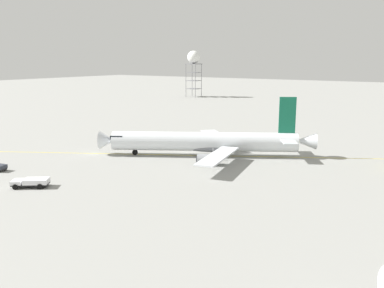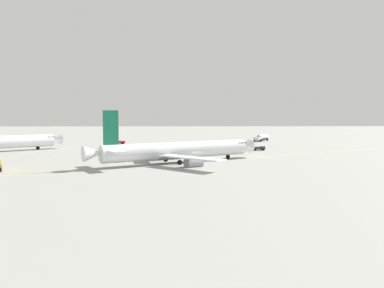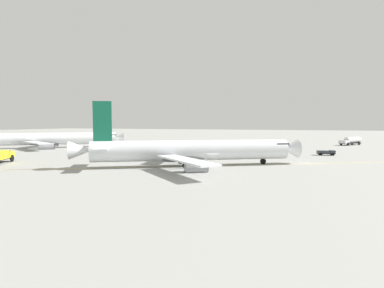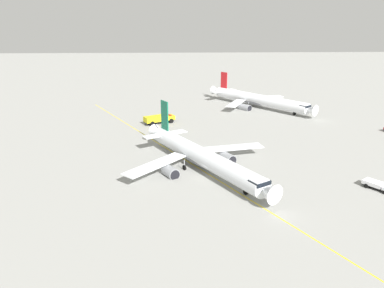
{
  "view_description": "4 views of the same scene",
  "coord_description": "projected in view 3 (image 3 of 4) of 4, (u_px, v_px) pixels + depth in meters",
  "views": [
    {
      "loc": [
        -67.33,
        -45.72,
        18.86
      ],
      "look_at": [
        0.41,
        -0.93,
        2.13
      ],
      "focal_mm": 38.88,
      "sensor_mm": 36.0,
      "label": 1
    },
    {
      "loc": [
        82.19,
        -2.93,
        10.5
      ],
      "look_at": [
        2.57,
        -0.77,
        4.4
      ],
      "focal_mm": 33.86,
      "sensor_mm": 36.0,
      "label": 2
    },
    {
      "loc": [
        54.91,
        16.39,
        7.98
      ],
      "look_at": [
        4.29,
        -2.34,
        4.31
      ],
      "focal_mm": 29.5,
      "sensor_mm": 36.0,
      "label": 3
    },
    {
      "loc": [
        5.92,
        66.7,
        29.45
      ],
      "look_at": [
        2.75,
        -5.82,
        4.91
      ],
      "focal_mm": 34.14,
      "sensor_mm": 36.0,
      "label": 4
    }
  ],
  "objects": [
    {
      "name": "ops_pickup_truck",
      "position": [
        184.0,
        142.0,
        117.26
      ],
      "size": [
        3.57,
        5.41,
        1.41
      ],
      "rotation": [
        0.0,
        0.0,
        5.08
      ],
      "color": "#232326",
      "rests_on": "ground_plane"
    },
    {
      "name": "baggage_truck_truck",
      "position": [
        326.0,
        152.0,
        77.08
      ],
      "size": [
        2.55,
        4.32,
        1.22
      ],
      "rotation": [
        0.0,
        0.0,
        1.76
      ],
      "color": "#232326",
      "rests_on": "ground_plane"
    },
    {
      "name": "pushback_tug_truck",
      "position": [
        271.0,
        150.0,
        83.99
      ],
      "size": [
        4.95,
        5.59,
        1.3
      ],
      "rotation": [
        0.0,
        0.0,
        2.21
      ],
      "color": "#232326",
      "rests_on": "ground_plane"
    },
    {
      "name": "fuel_tanker_truck",
      "position": [
        351.0,
        141.0,
        112.16
      ],
      "size": [
        9.21,
        8.11,
        2.87
      ],
      "rotation": [
        0.0,
        0.0,
        5.6
      ],
      "color": "#232326",
      "rests_on": "ground_plane"
    },
    {
      "name": "airliner_main",
      "position": [
        190.0,
        151.0,
        57.89
      ],
      "size": [
        30.41,
        38.39,
        12.12
      ],
      "rotation": [
        0.0,
        0.0,
        2.1
      ],
      "color": "silver",
      "rests_on": "ground_plane"
    },
    {
      "name": "airliner_secondary",
      "position": [
        50.0,
        139.0,
        100.1
      ],
      "size": [
        31.68,
        37.83,
        11.3
      ],
      "rotation": [
        0.0,
        0.0,
        2.25
      ],
      "color": "white",
      "rests_on": "ground_plane"
    },
    {
      "name": "ground_plane",
      "position": [
        212.0,
        166.0,
        57.6
      ],
      "size": [
        600.0,
        600.0,
        0.0
      ],
      "primitive_type": "plane",
      "color": "gray"
    },
    {
      "name": "taxiway_centreline",
      "position": [
        212.0,
        166.0,
        58.46
      ],
      "size": [
        73.84,
        134.76,
        0.01
      ],
      "rotation": [
        0.0,
        0.0,
        2.07
      ],
      "color": "yellow",
      "rests_on": "ground_plane"
    }
  ]
}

